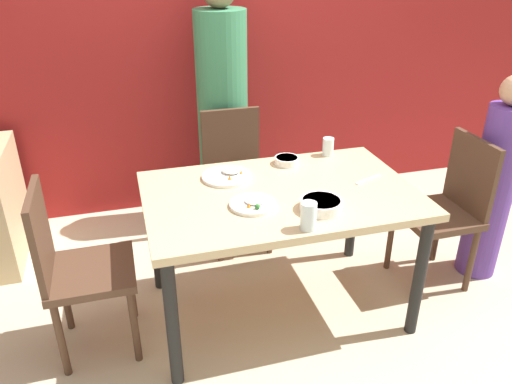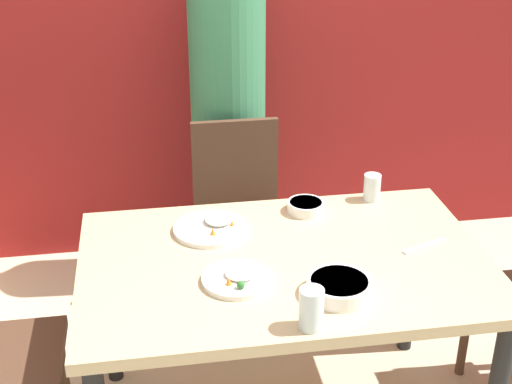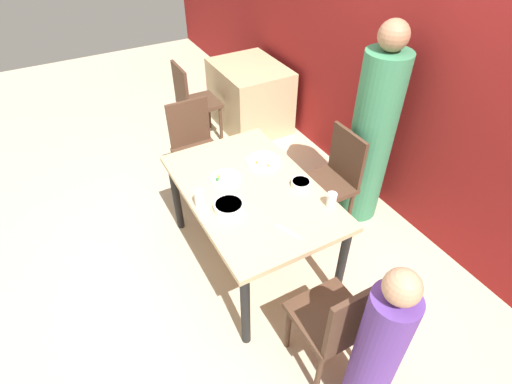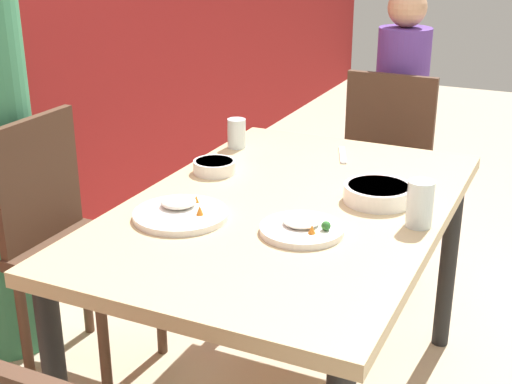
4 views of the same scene
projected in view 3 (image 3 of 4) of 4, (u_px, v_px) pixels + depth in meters
ground_plane at (252, 257)px, 3.23m from camera, size 10.00×10.00×0.00m
wall_back at (425, 61)px, 2.89m from camera, size 10.00×0.06×2.70m
dining_table at (251, 197)px, 2.81m from camera, size 1.34×0.87×0.73m
chair_adult_spot at (332, 179)px, 3.23m from camera, size 0.40×0.40×0.89m
chair_child_spot at (338, 321)px, 2.24m from camera, size 0.40×0.40×0.89m
chair_empty_left at (196, 147)px, 3.58m from camera, size 0.40×0.40×0.89m
person_adult at (372, 137)px, 3.16m from camera, size 0.34×0.34×1.68m
person_child at (376, 356)px, 1.99m from camera, size 0.23×0.23×1.22m
bowl_curry at (229, 206)px, 2.57m from camera, size 0.20×0.20×0.05m
plate_rice_adult at (264, 161)px, 2.98m from camera, size 0.26×0.26×0.04m
plate_rice_child at (226, 178)px, 2.82m from camera, size 0.22×0.22×0.04m
bowl_rice_small at (301, 183)px, 2.77m from camera, size 0.14×0.14×0.04m
glass_water_tall at (332, 200)px, 2.59m from camera, size 0.06×0.06×0.10m
glass_water_short at (200, 198)px, 2.58m from camera, size 0.07×0.07×0.13m
fork_steel at (288, 232)px, 2.43m from camera, size 0.18×0.08×0.01m
background_table at (250, 97)px, 4.59m from camera, size 0.88×0.70×0.73m
chair_background at (193, 100)px, 4.26m from camera, size 0.40×0.40×0.89m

